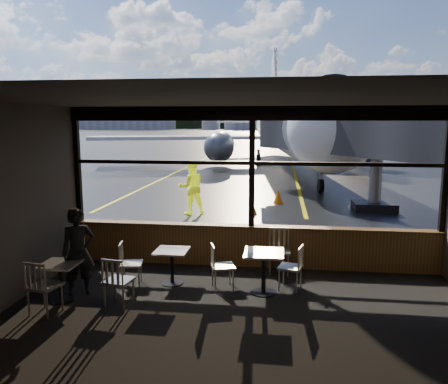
% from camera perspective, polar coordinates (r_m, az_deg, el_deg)
% --- Properties ---
extents(ground_plane, '(520.00, 520.00, 0.00)m').
position_cam_1_polar(ground_plane, '(129.37, 7.19, 7.63)').
color(ground_plane, black).
rests_on(ground_plane, ground).
extents(carpet_floor, '(8.00, 6.00, 0.01)m').
position_cam_1_polar(carpet_floor, '(7.10, 1.80, -17.33)').
color(carpet_floor, black).
rests_on(carpet_floor, ground).
extents(ceiling, '(8.00, 6.00, 0.04)m').
position_cam_1_polar(ceiling, '(6.36, 1.96, 12.08)').
color(ceiling, '#38332D').
rests_on(ceiling, ground).
extents(wall_back, '(8.00, 0.04, 3.50)m').
position_cam_1_polar(wall_back, '(3.67, -2.79, -13.68)').
color(wall_back, '#474139').
rests_on(wall_back, ground).
extents(window_sill, '(8.00, 0.28, 0.90)m').
position_cam_1_polar(window_sill, '(9.73, 3.55, -7.13)').
color(window_sill, brown).
rests_on(window_sill, ground).
extents(window_header, '(8.00, 0.18, 0.30)m').
position_cam_1_polar(window_header, '(9.35, 3.73, 10.20)').
color(window_header, black).
rests_on(window_header, ground).
extents(mullion_left, '(0.12, 0.12, 2.60)m').
position_cam_1_polar(mullion_left, '(10.42, -18.59, 3.30)').
color(mullion_left, black).
rests_on(mullion_left, ground).
extents(mullion_centre, '(0.12, 0.12, 2.60)m').
position_cam_1_polar(mullion_centre, '(9.40, 3.66, 3.17)').
color(mullion_centre, black).
rests_on(mullion_centre, ground).
extents(mullion_right, '(0.12, 0.12, 2.60)m').
position_cam_1_polar(mullion_right, '(9.95, 27.01, 2.53)').
color(mullion_right, black).
rests_on(mullion_right, ground).
extents(window_transom, '(8.00, 0.10, 0.08)m').
position_cam_1_polar(window_transom, '(9.39, 3.67, 3.78)').
color(window_transom, black).
rests_on(window_transom, ground).
extents(airliner, '(32.46, 37.68, 10.68)m').
position_cam_1_polar(airliner, '(31.80, 8.85, 12.92)').
color(airliner, white).
rests_on(airliner, ground_plane).
extents(jet_bridge, '(8.85, 10.82, 4.72)m').
position_cam_1_polar(jet_bridge, '(15.15, 18.87, 5.56)').
color(jet_bridge, '#2D2D30').
rests_on(jet_bridge, ground_plane).
extents(cafe_table_near, '(0.73, 0.73, 0.80)m').
position_cam_1_polar(cafe_table_near, '(8.28, 5.20, -10.47)').
color(cafe_table_near, '#A09B93').
rests_on(cafe_table_near, carpet_floor).
extents(cafe_table_mid, '(0.63, 0.63, 0.70)m').
position_cam_1_polar(cafe_table_mid, '(8.77, -6.81, -9.71)').
color(cafe_table_mid, '#A49E97').
rests_on(cafe_table_mid, carpet_floor).
extents(cafe_table_left, '(0.64, 0.64, 0.70)m').
position_cam_1_polar(cafe_table_left, '(8.45, -20.53, -10.97)').
color(cafe_table_left, gray).
rests_on(cafe_table_left, carpet_floor).
extents(chair_near_e, '(0.58, 0.58, 0.88)m').
position_cam_1_polar(chair_near_e, '(8.50, 8.66, -9.73)').
color(chair_near_e, '#B6B2A4').
rests_on(chair_near_e, carpet_floor).
extents(chair_near_w, '(0.61, 0.61, 0.89)m').
position_cam_1_polar(chair_near_w, '(8.43, -0.16, -9.74)').
color(chair_near_w, beige).
rests_on(chair_near_w, carpet_floor).
extents(chair_near_n, '(0.53, 0.53, 0.97)m').
position_cam_1_polar(chair_near_n, '(9.32, 7.20, -7.72)').
color(chair_near_n, '#A9A499').
rests_on(chair_near_n, carpet_floor).
extents(chair_mid_s, '(0.57, 0.57, 0.91)m').
position_cam_1_polar(chair_mid_s, '(7.90, -13.59, -11.25)').
color(chair_mid_s, beige).
rests_on(chair_mid_s, carpet_floor).
extents(chair_mid_w, '(0.55, 0.55, 0.87)m').
position_cam_1_polar(chair_mid_w, '(8.80, -12.04, -9.21)').
color(chair_mid_w, '#A9A499').
rests_on(chair_mid_w, carpet_floor).
extents(chair_left_s, '(0.61, 0.61, 0.95)m').
position_cam_1_polar(chair_left_s, '(7.97, -22.37, -11.34)').
color(chair_left_s, beige).
rests_on(chair_left_s, carpet_floor).
extents(passenger, '(0.71, 0.66, 1.64)m').
position_cam_1_polar(passenger, '(8.48, -18.49, -7.46)').
color(passenger, black).
rests_on(passenger, carpet_floor).
extents(ground_crew, '(1.12, 1.02, 1.88)m').
position_cam_1_polar(ground_crew, '(15.18, -4.29, 0.63)').
color(ground_crew, '#BFF219').
rests_on(ground_crew, ground_plane).
extents(cone_nose, '(0.39, 0.39, 0.54)m').
position_cam_1_polar(cone_nose, '(17.30, 7.09, -0.61)').
color(cone_nose, '#EE6207').
rests_on(cone_nose, ground_plane).
extents(cone_wing, '(0.33, 0.33, 0.46)m').
position_cam_1_polar(cone_wing, '(28.92, -4.19, 3.25)').
color(cone_wing, '#DC4B06').
rests_on(cone_wing, ground_plane).
extents(hangar_left, '(45.00, 18.00, 11.00)m').
position_cam_1_polar(hangar_left, '(202.08, -13.24, 9.53)').
color(hangar_left, silver).
rests_on(hangar_left, ground_plane).
extents(hangar_mid, '(38.00, 15.00, 10.00)m').
position_cam_1_polar(hangar_mid, '(194.34, 7.32, 9.58)').
color(hangar_mid, silver).
rests_on(hangar_mid, ground_plane).
extents(hangar_right, '(50.00, 20.00, 12.00)m').
position_cam_1_polar(hangar_right, '(196.54, 25.32, 9.07)').
color(hangar_right, silver).
rests_on(hangar_right, ground_plane).
extents(fuel_tank_a, '(8.00, 8.00, 6.00)m').
position_cam_1_polar(fuel_tank_a, '(193.76, -1.72, 9.06)').
color(fuel_tank_a, silver).
rests_on(fuel_tank_a, ground_plane).
extents(fuel_tank_b, '(8.00, 8.00, 6.00)m').
position_cam_1_polar(fuel_tank_b, '(192.43, 1.26, 9.06)').
color(fuel_tank_b, silver).
rests_on(fuel_tank_b, ground_plane).
extents(fuel_tank_c, '(8.00, 8.00, 6.00)m').
position_cam_1_polar(fuel_tank_c, '(191.62, 4.27, 9.03)').
color(fuel_tank_c, silver).
rests_on(fuel_tank_c, ground_plane).
extents(treeline, '(360.00, 3.00, 12.00)m').
position_cam_1_polar(treeline, '(219.34, 7.34, 9.78)').
color(treeline, black).
rests_on(treeline, ground_plane).
extents(cone_extra, '(0.32, 0.32, 0.44)m').
position_cam_1_polar(cone_extra, '(15.18, 3.77, -2.11)').
color(cone_extra, '#E15C07').
rests_on(cone_extra, ground_plane).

